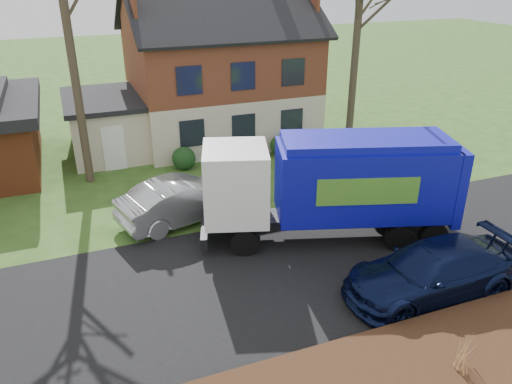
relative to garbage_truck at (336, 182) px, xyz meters
name	(u,v)px	position (x,y,z in m)	size (l,w,h in m)	color
ground	(296,270)	(-2.12, -1.46, -2.13)	(120.00, 120.00, 0.00)	#2C4C19
road	(296,270)	(-2.12, -1.46, -2.12)	(80.00, 7.00, 0.02)	black
main_house	(210,63)	(-0.63, 12.45, 1.90)	(12.95, 8.95, 9.26)	beige
garbage_truck	(336,182)	(0.00, 0.00, 0.00)	(8.92, 4.80, 3.70)	black
silver_sedan	(185,199)	(-4.49, 3.21, -1.30)	(1.75, 5.02, 1.65)	#B1B5BA
navy_wagon	(432,271)	(1.02, -3.96, -1.35)	(2.18, 5.36, 1.56)	#0B1333
grass_clump_mid	(467,353)	(-0.44, -6.95, -1.35)	(0.35, 0.29, 0.97)	tan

